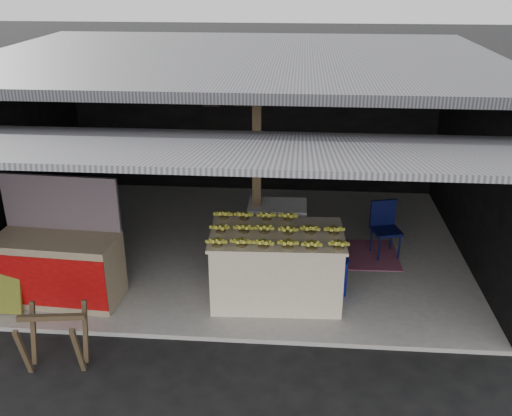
# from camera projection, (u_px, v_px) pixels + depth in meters

# --- Properties ---
(ground) EXTENTS (80.00, 80.00, 0.00)m
(ground) POSITION_uv_depth(u_px,v_px,m) (220.00, 342.00, 6.84)
(ground) COLOR black
(ground) RESTS_ON ground
(concrete_slab) EXTENTS (7.00, 5.00, 0.06)m
(concrete_slab) POSITION_uv_depth(u_px,v_px,m) (241.00, 245.00, 9.11)
(concrete_slab) COLOR gray
(concrete_slab) RESTS_ON ground
(shophouse) EXTENTS (7.40, 7.29, 3.02)m
(shophouse) POSITION_uv_depth(u_px,v_px,m) (242.00, 113.00, 8.59)
(shophouse) COLOR black
(shophouse) RESTS_ON ground
(banana_table) EXTENTS (1.75, 1.12, 0.95)m
(banana_table) POSITION_uv_depth(u_px,v_px,m) (276.00, 266.00, 7.46)
(banana_table) COLOR silver
(banana_table) RESTS_ON concrete_slab
(banana_pile) EXTENTS (1.62, 1.01, 0.19)m
(banana_pile) POSITION_uv_depth(u_px,v_px,m) (277.00, 227.00, 7.24)
(banana_pile) COLOR gold
(banana_pile) RESTS_ON banana_table
(white_crate) EXTENTS (0.84, 0.58, 0.93)m
(white_crate) POSITION_uv_depth(u_px,v_px,m) (277.00, 234.00, 8.37)
(white_crate) COLOR white
(white_crate) RESTS_ON concrete_slab
(neighbor_stall) EXTENTS (1.62, 0.81, 1.63)m
(neighbor_stall) POSITION_uv_depth(u_px,v_px,m) (58.00, 265.00, 7.44)
(neighbor_stall) COLOR #998466
(neighbor_stall) RESTS_ON concrete_slab
(sawhorse) EXTENTS (0.73, 0.69, 0.70)m
(sawhorse) POSITION_uv_depth(u_px,v_px,m) (54.00, 335.00, 6.22)
(sawhorse) COLOR #4A3A25
(sawhorse) RESTS_ON ground
(water_barrel) EXTENTS (0.33, 0.33, 0.49)m
(water_barrel) POSITION_uv_depth(u_px,v_px,m) (335.00, 278.00, 7.63)
(water_barrel) COLOR #0D1891
(water_barrel) RESTS_ON concrete_slab
(plastic_chair) EXTENTS (0.49, 0.49, 0.84)m
(plastic_chair) POSITION_uv_depth(u_px,v_px,m) (385.00, 224.00, 8.62)
(plastic_chair) COLOR #0A0E38
(plastic_chair) RESTS_ON concrete_slab
(magenta_rug) EXTENTS (1.52, 1.04, 0.01)m
(magenta_rug) POSITION_uv_depth(u_px,v_px,m) (348.00, 254.00, 8.76)
(magenta_rug) COLOR maroon
(magenta_rug) RESTS_ON concrete_slab
(picture_frames) EXTENTS (1.62, 0.04, 0.46)m
(picture_frames) POSITION_uv_depth(u_px,v_px,m) (244.00, 95.00, 10.57)
(picture_frames) COLOR black
(picture_frames) RESTS_ON shophouse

